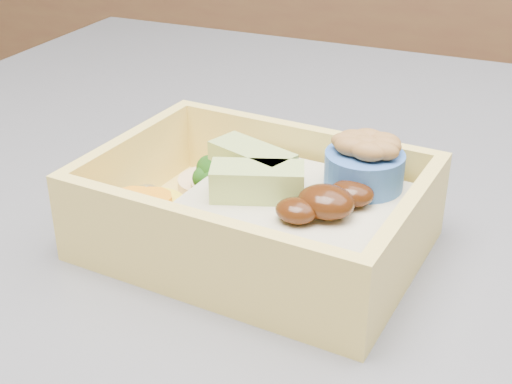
% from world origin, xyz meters
% --- Properties ---
extents(bento_box, '(0.22, 0.16, 0.08)m').
position_xyz_m(bento_box, '(-0.18, -0.16, 0.95)').
color(bento_box, '#F6D565').
rests_on(bento_box, island).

